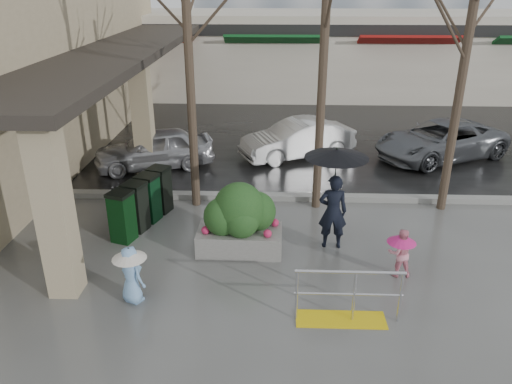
# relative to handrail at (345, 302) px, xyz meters

# --- Properties ---
(ground) EXTENTS (120.00, 120.00, 0.00)m
(ground) POSITION_rel_handrail_xyz_m (-1.36, 1.20, -0.38)
(ground) COLOR #51514F
(ground) RESTS_ON ground
(street_asphalt) EXTENTS (120.00, 36.00, 0.01)m
(street_asphalt) POSITION_rel_handrail_xyz_m (-1.36, 23.20, -0.37)
(street_asphalt) COLOR black
(street_asphalt) RESTS_ON ground
(curb) EXTENTS (120.00, 0.30, 0.15)m
(curb) POSITION_rel_handrail_xyz_m (-1.36, 5.20, -0.30)
(curb) COLOR gray
(curb) RESTS_ON ground
(canopy_slab) EXTENTS (2.80, 18.00, 0.25)m
(canopy_slab) POSITION_rel_handrail_xyz_m (-6.16, 9.20, 3.25)
(canopy_slab) COLOR #2D2823
(canopy_slab) RESTS_ON pillar_front
(pillar_front) EXTENTS (0.55, 0.55, 3.50)m
(pillar_front) POSITION_rel_handrail_xyz_m (-5.26, 0.70, 1.37)
(pillar_front) COLOR tan
(pillar_front) RESTS_ON ground
(pillar_back) EXTENTS (0.55, 0.55, 3.50)m
(pillar_back) POSITION_rel_handrail_xyz_m (-5.26, 7.20, 1.37)
(pillar_back) COLOR tan
(pillar_back) RESTS_ON ground
(storefront_row) EXTENTS (34.00, 6.74, 4.00)m
(storefront_row) POSITION_rel_handrail_xyz_m (0.64, 19.17, 1.64)
(storefront_row) COLOR beige
(storefront_row) RESTS_ON ground
(handrail) EXTENTS (1.90, 0.50, 1.03)m
(handrail) POSITION_rel_handrail_xyz_m (0.00, 0.00, 0.00)
(handrail) COLOR yellow
(handrail) RESTS_ON ground
(tree_west) EXTENTS (3.20, 3.20, 6.80)m
(tree_west) POSITION_rel_handrail_xyz_m (-3.36, 4.80, 4.71)
(tree_west) COLOR #382B21
(tree_west) RESTS_ON ground
(tree_mideast) EXTENTS (3.20, 3.20, 6.50)m
(tree_mideast) POSITION_rel_handrail_xyz_m (3.14, 4.80, 4.48)
(tree_mideast) COLOR #382B21
(tree_mideast) RESTS_ON ground
(woman) EXTENTS (1.37, 1.37, 2.36)m
(woman) POSITION_rel_handrail_xyz_m (0.02, 2.66, 1.07)
(woman) COLOR black
(woman) RESTS_ON ground
(child_pink) EXTENTS (0.58, 0.58, 1.04)m
(child_pink) POSITION_rel_handrail_xyz_m (1.28, 1.52, 0.22)
(child_pink) COLOR pink
(child_pink) RESTS_ON ground
(child_blue) EXTENTS (0.66, 0.64, 1.15)m
(child_blue) POSITION_rel_handrail_xyz_m (-3.90, 0.43, 0.30)
(child_blue) COLOR #80B0E3
(child_blue) RESTS_ON ground
(planter) EXTENTS (1.87, 1.10, 1.62)m
(planter) POSITION_rel_handrail_xyz_m (-2.02, 2.39, 0.40)
(planter) COLOR gray
(planter) RESTS_ON ground
(news_boxes) EXTENTS (1.15, 2.21, 1.21)m
(news_boxes) POSITION_rel_handrail_xyz_m (-4.47, 3.56, 0.23)
(news_boxes) COLOR black
(news_boxes) RESTS_ON ground
(car_a) EXTENTS (3.98, 2.59, 1.26)m
(car_a) POSITION_rel_handrail_xyz_m (-5.09, 7.55, 0.25)
(car_a) COLOR #AFAFB4
(car_a) RESTS_ON ground
(car_b) EXTENTS (4.03, 2.84, 1.26)m
(car_b) POSITION_rel_handrail_xyz_m (-0.52, 8.72, 0.25)
(car_b) COLOR silver
(car_b) RESTS_ON ground
(car_c) EXTENTS (4.99, 3.88, 1.26)m
(car_c) POSITION_rel_handrail_xyz_m (4.24, 8.79, 0.25)
(car_c) COLOR slate
(car_c) RESTS_ON ground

